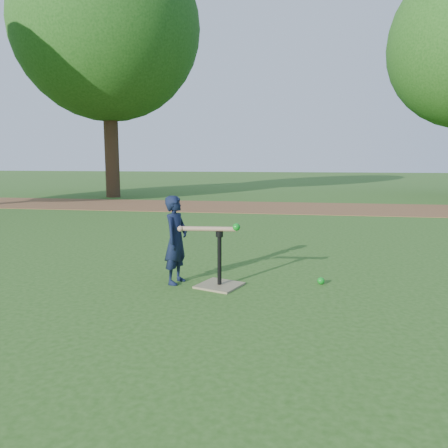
# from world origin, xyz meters

# --- Properties ---
(ground) EXTENTS (80.00, 80.00, 0.00)m
(ground) POSITION_xyz_m (0.00, 0.00, 0.00)
(ground) COLOR #285116
(ground) RESTS_ON ground
(dirt_strip) EXTENTS (24.00, 3.00, 0.01)m
(dirt_strip) POSITION_xyz_m (0.00, 7.50, 0.01)
(dirt_strip) COLOR brown
(dirt_strip) RESTS_ON ground
(child) EXTENTS (0.30, 0.40, 0.99)m
(child) POSITION_xyz_m (-0.73, -0.31, 0.49)
(child) COLOR black
(child) RESTS_ON ground
(wiffle_ball_ground) EXTENTS (0.08, 0.08, 0.08)m
(wiffle_ball_ground) POSITION_xyz_m (0.88, -0.10, 0.04)
(wiffle_ball_ground) COLOR #0C8719
(wiffle_ball_ground) RESTS_ON ground
(batting_tee) EXTENTS (0.55, 0.55, 0.61)m
(batting_tee) POSITION_xyz_m (-0.23, -0.37, 0.11)
(batting_tee) COLOR #857954
(batting_tee) RESTS_ON ground
(swing_action) EXTENTS (0.69, 0.13, 0.11)m
(swing_action) POSITION_xyz_m (-0.31, -0.40, 0.65)
(swing_action) COLOR tan
(swing_action) RESTS_ON ground
(tree_left) EXTENTS (6.40, 6.40, 9.08)m
(tree_left) POSITION_xyz_m (-6.00, 10.00, 5.87)
(tree_left) COLOR #382316
(tree_left) RESTS_ON ground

